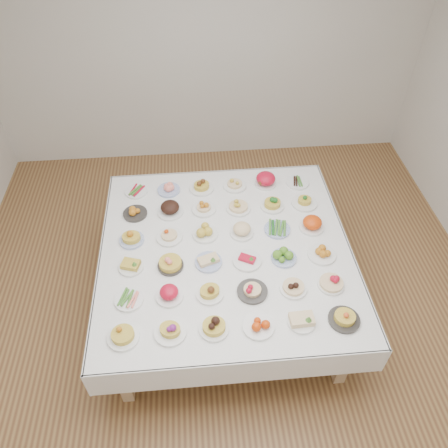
{
  "coord_description": "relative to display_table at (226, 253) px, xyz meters",
  "views": [
    {
      "loc": [
        -0.23,
        -2.31,
        3.44
      ],
      "look_at": [
        -0.0,
        0.24,
        0.88
      ],
      "focal_mm": 35.0,
      "sensor_mm": 36.0,
      "label": 1
    }
  ],
  "objects": [
    {
      "name": "room_envelope",
      "position": [
        0.0,
        -0.09,
        1.15
      ],
      "size": [
        5.02,
        5.02,
        2.81
      ],
      "color": "olive",
      "rests_on": "ground"
    },
    {
      "name": "display_table",
      "position": [
        0.0,
        0.0,
        0.0
      ],
      "size": [
        2.08,
        2.08,
        0.75
      ],
      "color": "white",
      "rests_on": "ground"
    },
    {
      "name": "dish_0",
      "position": [
        -0.78,
        -0.77,
        0.12
      ],
      "size": [
        0.22,
        0.22,
        0.12
      ],
      "color": "white",
      "rests_on": "display_table"
    },
    {
      "name": "dish_1",
      "position": [
        -0.46,
        -0.76,
        0.12
      ],
      "size": [
        0.23,
        0.23,
        0.12
      ],
      "color": "white",
      "rests_on": "display_table"
    },
    {
      "name": "dish_2",
      "position": [
        -0.15,
        -0.76,
        0.13
      ],
      "size": [
        0.21,
        0.21,
        0.13
      ],
      "color": "white",
      "rests_on": "display_table"
    },
    {
      "name": "dish_3",
      "position": [
        0.16,
        -0.77,
        0.11
      ],
      "size": [
        0.22,
        0.22,
        0.09
      ],
      "color": "white",
      "rests_on": "display_table"
    },
    {
      "name": "dish_4",
      "position": [
        0.47,
        -0.76,
        0.11
      ],
      "size": [
        0.2,
        0.2,
        0.1
      ],
      "color": "white",
      "rests_on": "display_table"
    },
    {
      "name": "dish_5",
      "position": [
        0.78,
        -0.77,
        0.12
      ],
      "size": [
        0.22,
        0.22,
        0.11
      ],
      "color": "#2E2B29",
      "rests_on": "display_table"
    },
    {
      "name": "dish_6",
      "position": [
        -0.76,
        -0.46,
        0.09
      ],
      "size": [
        0.21,
        0.21,
        0.05
      ],
      "color": "white",
      "rests_on": "display_table"
    },
    {
      "name": "dish_7",
      "position": [
        -0.46,
        -0.46,
        0.12
      ],
      "size": [
        0.2,
        0.2,
        0.11
      ],
      "color": "white",
      "rests_on": "display_table"
    },
    {
      "name": "dish_8",
      "position": [
        -0.16,
        -0.46,
        0.12
      ],
      "size": [
        0.21,
        0.21,
        0.12
      ],
      "color": "white",
      "rests_on": "display_table"
    },
    {
      "name": "dish_9",
      "position": [
        0.16,
        -0.47,
        0.12
      ],
      "size": [
        0.23,
        0.23,
        0.12
      ],
      "color": "#2E2B29",
      "rests_on": "display_table"
    },
    {
      "name": "dish_10",
      "position": [
        0.47,
        -0.47,
        0.12
      ],
      "size": [
        0.2,
        0.2,
        0.11
      ],
      "color": "white",
      "rests_on": "display_table"
    },
    {
      "name": "dish_11",
      "position": [
        0.76,
        -0.46,
        0.13
      ],
      "size": [
        0.21,
        0.21,
        0.12
      ],
      "color": "white",
      "rests_on": "display_table"
    },
    {
      "name": "dish_12",
      "position": [
        -0.76,
        -0.15,
        0.1
      ],
      "size": [
        0.2,
        0.2,
        0.09
      ],
      "color": "white",
      "rests_on": "display_table"
    },
    {
      "name": "dish_13",
      "position": [
        -0.45,
        -0.16,
        0.12
      ],
      "size": [
        0.2,
        0.2,
        0.12
      ],
      "color": "#2E2B29",
      "rests_on": "display_table"
    },
    {
      "name": "dish_14",
      "position": [
        -0.15,
        -0.15,
        0.11
      ],
      "size": [
        0.21,
        0.21,
        0.1
      ],
      "color": "#4C66B2",
      "rests_on": "display_table"
    },
    {
      "name": "dish_15",
      "position": [
        0.16,
        -0.16,
        0.1
      ],
      "size": [
        0.23,
        0.23,
        0.09
      ],
      "color": "white",
      "rests_on": "display_table"
    },
    {
      "name": "dish_16",
      "position": [
        0.46,
        -0.16,
        0.11
      ],
      "size": [
        0.2,
        0.2,
        0.09
      ],
      "color": "#4C66B2",
      "rests_on": "display_table"
    },
    {
      "name": "dish_17",
      "position": [
        0.77,
        -0.15,
        0.11
      ],
      "size": [
        0.23,
        0.23,
        0.09
      ],
      "color": "white",
      "rests_on": "display_table"
    },
    {
      "name": "dish_18",
      "position": [
        -0.78,
        0.15,
        0.12
      ],
      "size": [
        0.2,
        0.2,
        0.12
      ],
      "color": "#4C66B2",
      "rests_on": "display_table"
    },
    {
      "name": "dish_19",
      "position": [
        -0.46,
        0.15,
        0.12
      ],
      "size": [
        0.22,
        0.22,
        0.11
      ],
      "color": "white",
      "rests_on": "display_table"
    },
    {
      "name": "dish_20",
      "position": [
        -0.16,
        0.16,
        0.12
      ],
      "size": [
        0.22,
        0.22,
        0.1
      ],
      "color": "white",
      "rests_on": "display_table"
    },
    {
      "name": "dish_21",
      "position": [
        0.15,
        0.15,
        0.12
      ],
      "size": [
        0.2,
        0.2,
        0.11
      ],
      "color": "white",
      "rests_on": "display_table"
    },
    {
      "name": "dish_22",
      "position": [
        0.46,
        0.16,
        0.1
      ],
      "size": [
        0.23,
        0.22,
        0.06
      ],
      "color": "#4C66B2",
      "rests_on": "display_table"
    },
    {
      "name": "dish_23",
      "position": [
        0.76,
        0.16,
        0.13
      ],
      "size": [
        0.23,
        0.23,
        0.13
      ],
      "color": "white",
      "rests_on": "display_table"
    },
    {
      "name": "dish_24",
      "position": [
        -0.77,
        0.47,
        0.1
      ],
      "size": [
        0.21,
        0.21,
        0.09
      ],
      "color": "#2E2B29",
      "rests_on": "display_table"
    },
    {
      "name": "dish_25",
      "position": [
        -0.45,
        0.46,
        0.14
      ],
      "size": [
        0.26,
        0.26,
        0.14
      ],
      "color": "white",
      "rests_on": "display_table"
    },
    {
      "name": "dish_26",
      "position": [
        -0.15,
        0.47,
        0.12
      ],
      "size": [
        0.21,
        0.21,
        0.11
      ],
      "color": "white",
      "rests_on": "display_table"
    },
    {
      "name": "dish_27",
      "position": [
        0.16,
        0.45,
        0.13
      ],
      "size": [
        0.21,
        0.21,
        0.12
      ],
      "color": "white",
      "rests_on": "display_table"
    },
    {
      "name": "dish_28",
      "position": [
        0.47,
        0.46,
        0.12
      ],
      "size": [
        0.21,
        0.21,
        0.12
      ],
      "color": "white",
      "rests_on": "display_table"
    },
    {
      "name": "dish_29",
      "position": [
        0.76,
        0.47,
        0.12
      ],
      "size": [
        0.23,
        0.23,
        0.12
      ],
      "color": "white",
      "rests_on": "display_table"
    },
    {
      "name": "dish_30",
      "position": [
        -0.77,
        0.77,
        0.09
      ],
      "size": [
        0.21,
        0.21,
        0.05
      ],
      "color": "white",
      "rests_on": "display_table"
    },
    {
      "name": "dish_31",
      "position": [
        -0.47,
        0.76,
        0.1
      ],
      "size": [
        0.21,
        0.21,
        0.09
      ],
      "color": "#4C66B2",
      "rests_on": "display_table"
    },
    {
      "name": "dish_32",
      "position": [
        -0.16,
        0.76,
        0.13
      ],
      "size": [
        0.22,
        0.22,
        0.13
      ],
      "color": "white",
      "rests_on": "display_table"
    },
    {
      "name": "dish_33",
      "position": [
        0.16,
        0.77,
        0.11
      ],
      "size": [
        0.22,
        0.22,
        0.11
      ],
      "color": "white",
      "rests_on": "display_table"
    },
    {
      "name": "dish_34",
      "position": [
        0.45,
        0.78,
        0.13
      ],
      "size": [
        0.23,
        0.23,
        0.13
      ],
      "color": "white",
      "rests_on": "display_table"
    },
    {
      "name": "dish_35",
      "position": [
        0.76,
        0.77,
        0.09
      ],
      "size": [
        0.21,
        0.21,
        0.05
      ],
      "color": "white",
      "rests_on": "display_table"
    }
  ]
}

